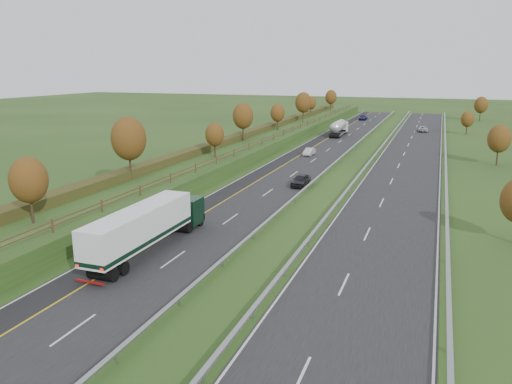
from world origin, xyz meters
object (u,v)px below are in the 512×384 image
box_lorry (147,226)px  car_silver_mid (309,152)px  car_dark_near (301,180)px  car_small_far (363,117)px  road_tanker (339,128)px  car_oncoming (423,129)px

box_lorry → car_silver_mid: box_lorry is taller
car_dark_near → car_small_far: bearing=95.0°
box_lorry → car_dark_near: box_lorry is taller
road_tanker → box_lorry: bearing=-90.5°
car_small_far → box_lorry: bearing=-88.9°
road_tanker → car_small_far: bearing=89.9°
car_oncoming → box_lorry: bearing=74.8°
car_silver_mid → car_oncoming: (17.80, 43.06, 0.02)m
box_lorry → car_oncoming: 96.74m
car_small_far → car_oncoming: car_small_far is taller
box_lorry → car_small_far: size_ratio=3.24×
car_dark_near → car_oncoming: size_ratio=0.94×
car_dark_near → car_silver_mid: bearing=103.3°
box_lorry → car_small_far: 118.71m
box_lorry → car_oncoming: size_ratio=3.39×
road_tanker → car_oncoming: size_ratio=2.34×
road_tanker → car_silver_mid: (0.25, -28.78, -1.17)m
car_silver_mid → box_lorry: bearing=-89.1°
car_dark_near → car_silver_mid: 24.21m
car_oncoming → car_dark_near: bearing=74.9°
box_lorry → road_tanker: size_ratio=1.45×
road_tanker → car_dark_near: size_ratio=2.47×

